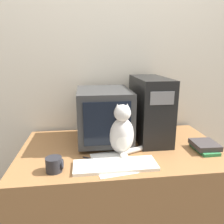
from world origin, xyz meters
TOP-DOWN VIEW (x-y plane):
  - wall_back at (0.00, 0.85)m, footprint 7.00×0.05m
  - desk at (0.00, 0.39)m, footprint 1.35×0.78m
  - crt_monitor at (-0.11, 0.52)m, footprint 0.36×0.45m
  - computer_tower at (0.23, 0.54)m, footprint 0.22×0.48m
  - keyboard at (-0.08, 0.14)m, footprint 0.47×0.16m
  - cat at (-0.02, 0.30)m, footprint 0.24×0.22m
  - book_stack at (0.53, 0.28)m, footprint 0.16×0.19m
  - pen at (-0.20, 0.23)m, footprint 0.13×0.08m
  - paper_sheet at (-0.09, 0.18)m, footprint 0.25×0.33m
  - mug at (-0.41, 0.13)m, footprint 0.09×0.09m

SIDE VIEW (x-z plane):
  - desk at x=0.00m, z-range 0.00..0.72m
  - paper_sheet at x=-0.09m, z-range 0.72..0.72m
  - pen at x=-0.20m, z-range 0.72..0.73m
  - keyboard at x=-0.08m, z-range 0.72..0.74m
  - book_stack at x=0.53m, z-range 0.72..0.77m
  - mug at x=-0.41m, z-range 0.72..0.80m
  - cat at x=-0.02m, z-range 0.69..1.02m
  - crt_monitor at x=-0.11m, z-range 0.73..1.10m
  - computer_tower at x=0.23m, z-range 0.72..1.17m
  - wall_back at x=0.00m, z-range 0.00..2.50m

